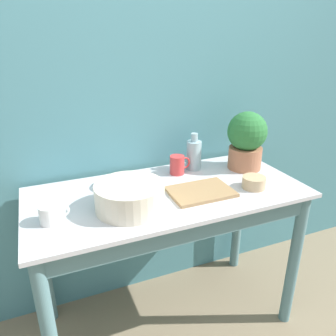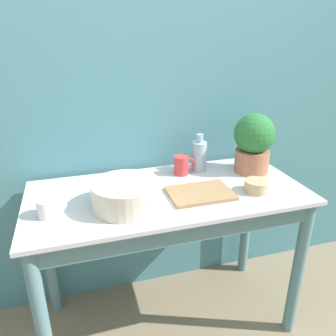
{
  "view_description": "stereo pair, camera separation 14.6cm",
  "coord_description": "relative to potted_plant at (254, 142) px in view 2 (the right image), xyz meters",
  "views": [
    {
      "loc": [
        -0.55,
        -1.0,
        1.53
      ],
      "look_at": [
        0.0,
        0.31,
        0.94
      ],
      "focal_mm": 35.0,
      "sensor_mm": 36.0,
      "label": 1
    },
    {
      "loc": [
        -0.41,
        -1.05,
        1.53
      ],
      "look_at": [
        0.0,
        0.31,
        0.94
      ],
      "focal_mm": 35.0,
      "sensor_mm": 36.0,
      "label": 2
    }
  ],
  "objects": [
    {
      "name": "bottle_tall",
      "position": [
        -0.27,
        0.1,
        -0.08
      ],
      "size": [
        0.08,
        0.08,
        0.21
      ],
      "color": "#93B2BC",
      "rests_on": "counter_table"
    },
    {
      "name": "mug_red",
      "position": [
        -0.38,
        0.07,
        -0.12
      ],
      "size": [
        0.12,
        0.08,
        0.1
      ],
      "color": "#C63838",
      "rests_on": "counter_table"
    },
    {
      "name": "bowl_small_tan",
      "position": [
        -0.11,
        -0.23,
        -0.14
      ],
      "size": [
        0.11,
        0.11,
        0.06
      ],
      "color": "tan",
      "rests_on": "counter_table"
    },
    {
      "name": "mug_white",
      "position": [
        -1.05,
        -0.19,
        -0.13
      ],
      "size": [
        0.12,
        0.09,
        0.08
      ],
      "color": "white",
      "rests_on": "counter_table"
    },
    {
      "name": "counter_table",
      "position": [
        -0.51,
        -0.13,
        -0.34
      ],
      "size": [
        1.34,
        0.62,
        0.82
      ],
      "color": "slate",
      "rests_on": "ground_plane"
    },
    {
      "name": "bowl_small_enamel_white",
      "position": [
        -0.75,
        0.04,
        -0.15
      ],
      "size": [
        0.15,
        0.15,
        0.04
      ],
      "color": "silver",
      "rests_on": "counter_table"
    },
    {
      "name": "wall_back",
      "position": [
        -0.51,
        0.26,
        0.21
      ],
      "size": [
        6.0,
        0.05,
        2.4
      ],
      "color": "teal",
      "rests_on": "ground_plane"
    },
    {
      "name": "potted_plant",
      "position": [
        0.0,
        0.0,
        0.0
      ],
      "size": [
        0.22,
        0.22,
        0.32
      ],
      "color": "#A36647",
      "rests_on": "counter_table"
    },
    {
      "name": "tray_board",
      "position": [
        -0.38,
        -0.19,
        -0.16
      ],
      "size": [
        0.3,
        0.21,
        0.02
      ],
      "color": "#99754C",
      "rests_on": "counter_table"
    },
    {
      "name": "bowl_wash_large",
      "position": [
        -0.73,
        -0.2,
        -0.11
      ],
      "size": [
        0.3,
        0.3,
        0.12
      ],
      "color": "beige",
      "rests_on": "counter_table"
    }
  ]
}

